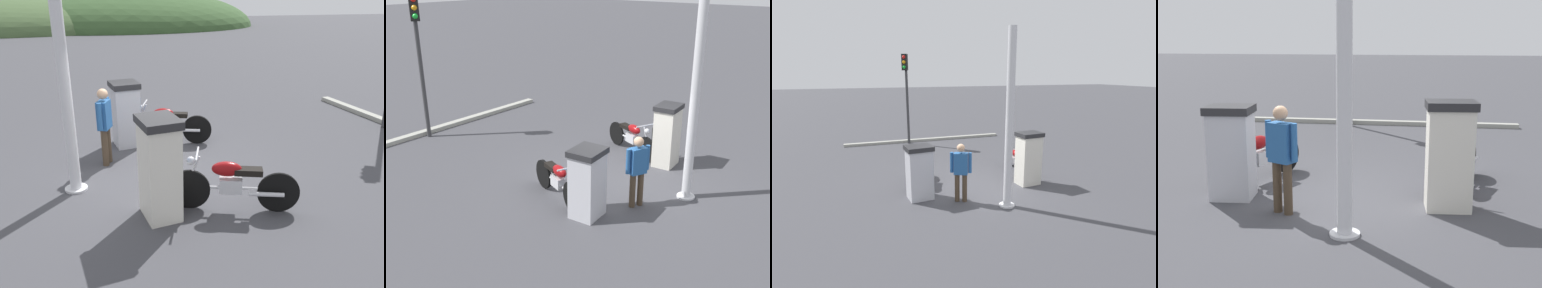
# 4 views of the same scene
# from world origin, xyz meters

# --- Properties ---
(ground_plane) EXTENTS (120.00, 120.00, 0.00)m
(ground_plane) POSITION_xyz_m (0.00, 0.00, 0.00)
(ground_plane) COLOR #424247
(fuel_pump_near) EXTENTS (0.62, 0.77, 1.62)m
(fuel_pump_near) POSITION_xyz_m (-0.33, -1.68, 0.82)
(fuel_pump_near) COLOR silver
(fuel_pump_near) RESTS_ON ground
(fuel_pump_far) EXTENTS (0.67, 0.75, 1.48)m
(fuel_pump_far) POSITION_xyz_m (-0.33, 1.68, 0.75)
(fuel_pump_far) COLOR silver
(fuel_pump_far) RESTS_ON ground
(motorcycle_near_pump) EXTENTS (1.95, 0.93, 0.97)m
(motorcycle_near_pump) POSITION_xyz_m (0.80, -1.84, 0.49)
(motorcycle_near_pump) COLOR black
(motorcycle_near_pump) RESTS_ON ground
(motorcycle_far_pump) EXTENTS (1.89, 0.88, 0.98)m
(motorcycle_far_pump) POSITION_xyz_m (0.61, 1.51, 0.47)
(motorcycle_far_pump) COLOR black
(motorcycle_far_pump) RESTS_ON ground
(attendant_person) EXTENTS (0.33, 0.56, 1.58)m
(attendant_person) POSITION_xyz_m (-0.90, 0.69, 0.90)
(attendant_person) COLOR #473828
(attendant_person) RESTS_ON ground
(roadside_traffic_light) EXTENTS (0.39, 0.31, 4.16)m
(roadside_traffic_light) POSITION_xyz_m (6.28, 0.91, 2.82)
(roadside_traffic_light) COLOR #38383A
(roadside_traffic_light) RESTS_ON ground
(canopy_support_pole) EXTENTS (0.40, 0.40, 4.40)m
(canopy_support_pole) POSITION_xyz_m (-1.57, -0.34, 2.13)
(canopy_support_pole) COLOR silver
(canopy_support_pole) RESTS_ON ground
(road_edge_kerb) EXTENTS (0.25, 7.71, 0.12)m
(road_edge_kerb) POSITION_xyz_m (6.63, 0.00, 0.06)
(road_edge_kerb) COLOR #9E9E93
(road_edge_kerb) RESTS_ON ground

